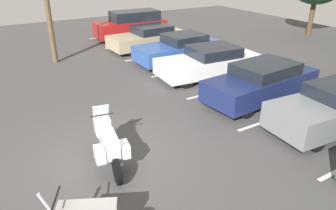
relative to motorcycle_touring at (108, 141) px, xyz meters
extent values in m
cube|color=#423F3F|center=(-0.21, 0.13, -0.71)|extent=(44.00, 44.00, 0.10)
cylinder|color=black|center=(-0.75, 0.12, -0.34)|extent=(0.66, 0.22, 0.65)
cylinder|color=black|center=(0.93, -0.15, -0.34)|extent=(0.66, 0.22, 0.65)
cube|color=white|center=(0.09, -0.01, 0.09)|extent=(1.31, 0.54, 0.50)
cylinder|color=#B2B2B7|center=(-0.63, 0.10, 0.08)|extent=(0.51, 0.15, 1.12)
cylinder|color=black|center=(-0.55, 0.09, 0.52)|extent=(0.13, 0.62, 0.04)
cube|color=white|center=(-0.65, 0.11, 0.14)|extent=(0.50, 0.49, 0.45)
cube|color=#B2C1CC|center=(-0.70, 0.11, 0.56)|extent=(0.23, 0.46, 0.39)
cube|color=white|center=(0.41, -0.38, -0.04)|extent=(0.47, 0.31, 0.36)
cube|color=white|center=(0.51, 0.23, -0.04)|extent=(0.47, 0.31, 0.36)
cylinder|color=black|center=(2.08, -1.78, 0.47)|extent=(0.57, 0.31, 0.04)
cube|color=silver|center=(-14.14, 6.66, -0.66)|extent=(0.12, 4.96, 0.01)
cube|color=silver|center=(-11.20, 6.66, -0.66)|extent=(0.12, 4.96, 0.01)
cube|color=silver|center=(-8.27, 6.66, -0.66)|extent=(0.12, 4.96, 0.01)
cube|color=silver|center=(-5.34, 6.66, -0.66)|extent=(0.12, 4.96, 0.01)
cube|color=silver|center=(-2.41, 6.66, -0.66)|extent=(0.12, 4.96, 0.01)
cube|color=silver|center=(0.53, 6.66, -0.66)|extent=(0.12, 4.96, 0.01)
cube|color=maroon|center=(-12.86, 6.69, 0.04)|extent=(2.01, 4.81, 0.96)
cube|color=black|center=(-12.85, 7.04, 0.83)|extent=(1.79, 3.21, 0.63)
cylinder|color=black|center=(-12.19, 5.05, -0.33)|extent=(0.25, 0.67, 0.66)
cylinder|color=black|center=(-13.70, 5.13, -0.33)|extent=(0.25, 0.67, 0.66)
cylinder|color=black|center=(-12.03, 8.26, -0.33)|extent=(0.25, 0.67, 0.66)
cylinder|color=black|center=(-13.54, 8.34, -0.33)|extent=(0.25, 0.67, 0.66)
cube|color=tan|center=(-9.89, 6.49, -0.10)|extent=(2.12, 4.88, 0.70)
cube|color=black|center=(-9.90, 6.73, 0.47)|extent=(1.84, 2.21, 0.44)
cylinder|color=black|center=(-9.00, 4.90, -0.35)|extent=(0.25, 0.64, 0.63)
cylinder|color=black|center=(-10.64, 4.82, -0.35)|extent=(0.25, 0.64, 0.63)
cylinder|color=black|center=(-9.15, 8.16, -0.35)|extent=(0.25, 0.64, 0.63)
cylinder|color=black|center=(-10.79, 8.08, -0.35)|extent=(0.25, 0.64, 0.63)
cube|color=#2D519E|center=(-6.71, 6.62, -0.07)|extent=(1.92, 4.69, 0.75)
cube|color=black|center=(-6.71, 6.92, 0.54)|extent=(1.75, 1.98, 0.47)
cylinder|color=black|center=(-5.89, 5.03, -0.33)|extent=(0.22, 0.65, 0.65)
cylinder|color=black|center=(-7.52, 5.02, -0.33)|extent=(0.22, 0.65, 0.65)
cylinder|color=black|center=(-5.90, 8.21, -0.33)|extent=(0.22, 0.65, 0.65)
cylinder|color=black|center=(-7.54, 8.20, -0.33)|extent=(0.22, 0.65, 0.65)
cube|color=white|center=(-4.10, 6.54, -0.08)|extent=(2.28, 4.93, 0.70)
cube|color=black|center=(-4.08, 6.78, 0.50)|extent=(1.92, 2.23, 0.45)
cylinder|color=black|center=(-3.40, 4.85, -0.31)|extent=(0.27, 0.72, 0.71)
cylinder|color=black|center=(-5.05, 4.98, -0.31)|extent=(0.27, 0.72, 0.71)
cylinder|color=black|center=(-3.15, 8.10, -0.31)|extent=(0.27, 0.72, 0.71)
cylinder|color=black|center=(-4.80, 8.23, -0.31)|extent=(0.27, 0.72, 0.71)
cube|color=navy|center=(-0.94, 6.62, -0.05)|extent=(2.17, 4.89, 0.79)
cube|color=black|center=(-0.95, 6.76, 0.57)|extent=(1.85, 2.47, 0.44)
cylinder|color=black|center=(-0.04, 5.06, -0.32)|extent=(0.27, 0.69, 0.68)
cylinder|color=black|center=(-1.60, 4.95, -0.32)|extent=(0.27, 0.69, 0.68)
cylinder|color=black|center=(-0.28, 8.30, -0.32)|extent=(0.27, 0.69, 0.68)
cylinder|color=black|center=(-1.84, 8.18, -0.32)|extent=(0.27, 0.69, 0.68)
cube|color=slate|center=(1.90, 6.82, -0.04)|extent=(2.08, 4.44, 0.82)
cylinder|color=black|center=(2.53, 5.30, -0.34)|extent=(0.27, 0.65, 0.64)
cylinder|color=black|center=(1.04, 5.42, -0.34)|extent=(0.27, 0.65, 0.64)
cylinder|color=#4C3823|center=(-7.29, 18.01, 0.39)|extent=(0.33, 0.33, 2.09)
camera|label=1|loc=(6.99, -2.38, 4.43)|focal=34.10mm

